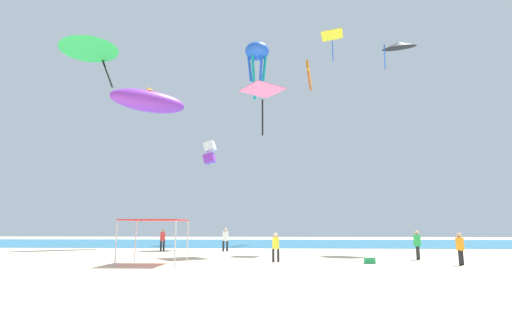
{
  "coord_description": "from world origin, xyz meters",
  "views": [
    {
      "loc": [
        1.15,
        -21.53,
        1.95
      ],
      "look_at": [
        -0.33,
        10.75,
        7.6
      ],
      "focal_mm": 26.88,
      "sensor_mm": 36.0,
      "label": 1
    }
  ],
  "objects_px": {
    "person_leftmost": "(163,238)",
    "kite_inflatable_purple": "(149,101)",
    "canopy_tent": "(155,222)",
    "kite_diamond_yellow": "(332,36)",
    "person_rightmost": "(460,246)",
    "kite_parafoil_orange": "(309,76)",
    "person_near_tent": "(417,242)",
    "person_far_shore": "(276,245)",
    "person_central": "(225,238)",
    "cooler_box": "(370,260)",
    "kite_octopus_blue": "(257,54)",
    "kite_delta_green": "(89,45)",
    "kite_box_white": "(210,152)",
    "kite_diamond_pink": "(262,92)",
    "kite_delta_black": "(399,45)"
  },
  "relations": [
    {
      "from": "person_rightmost",
      "to": "kite_parafoil_orange",
      "type": "height_order",
      "value": "kite_parafoil_orange"
    },
    {
      "from": "person_near_tent",
      "to": "kite_diamond_pink",
      "type": "height_order",
      "value": "kite_diamond_pink"
    },
    {
      "from": "kite_delta_green",
      "to": "kite_diamond_yellow",
      "type": "bearing_deg",
      "value": 125.45
    },
    {
      "from": "person_leftmost",
      "to": "kite_inflatable_purple",
      "type": "xyz_separation_m",
      "value": [
        -3.48,
        5.0,
        13.64
      ]
    },
    {
      "from": "person_central",
      "to": "kite_octopus_blue",
      "type": "relative_size",
      "value": 0.31
    },
    {
      "from": "person_leftmost",
      "to": "person_rightmost",
      "type": "distance_m",
      "value": 22.01
    },
    {
      "from": "person_leftmost",
      "to": "kite_diamond_pink",
      "type": "relative_size",
      "value": 0.46
    },
    {
      "from": "kite_inflatable_purple",
      "to": "kite_octopus_blue",
      "type": "bearing_deg",
      "value": -25.92
    },
    {
      "from": "kite_diamond_yellow",
      "to": "kite_diamond_pink",
      "type": "xyz_separation_m",
      "value": [
        -6.27,
        -4.17,
        -6.75
      ]
    },
    {
      "from": "canopy_tent",
      "to": "kite_diamond_yellow",
      "type": "distance_m",
      "value": 23.94
    },
    {
      "from": "kite_parafoil_orange",
      "to": "kite_box_white",
      "type": "bearing_deg",
      "value": 122.17
    },
    {
      "from": "kite_diamond_yellow",
      "to": "kite_delta_green",
      "type": "height_order",
      "value": "kite_diamond_yellow"
    },
    {
      "from": "kite_inflatable_purple",
      "to": "kite_box_white",
      "type": "relative_size",
      "value": 2.99
    },
    {
      "from": "kite_diamond_yellow",
      "to": "kite_octopus_blue",
      "type": "height_order",
      "value": "kite_octopus_blue"
    },
    {
      "from": "kite_box_white",
      "to": "kite_diamond_yellow",
      "type": "bearing_deg",
      "value": -120.56
    },
    {
      "from": "cooler_box",
      "to": "kite_parafoil_orange",
      "type": "relative_size",
      "value": 0.12
    },
    {
      "from": "person_near_tent",
      "to": "kite_delta_green",
      "type": "relative_size",
      "value": 0.3
    },
    {
      "from": "person_far_shore",
      "to": "kite_diamond_yellow",
      "type": "relative_size",
      "value": 0.61
    },
    {
      "from": "canopy_tent",
      "to": "kite_delta_black",
      "type": "relative_size",
      "value": 0.85
    },
    {
      "from": "kite_octopus_blue",
      "to": "kite_delta_black",
      "type": "distance_m",
      "value": 14.64
    },
    {
      "from": "person_leftmost",
      "to": "kite_inflatable_purple",
      "type": "distance_m",
      "value": 14.94
    },
    {
      "from": "kite_inflatable_purple",
      "to": "kite_diamond_pink",
      "type": "relative_size",
      "value": 2.09
    },
    {
      "from": "cooler_box",
      "to": "kite_box_white",
      "type": "height_order",
      "value": "kite_box_white"
    },
    {
      "from": "person_central",
      "to": "kite_diamond_yellow",
      "type": "distance_m",
      "value": 20.34
    },
    {
      "from": "kite_delta_black",
      "to": "kite_diamond_pink",
      "type": "bearing_deg",
      "value": -147.94
    },
    {
      "from": "person_near_tent",
      "to": "person_central",
      "type": "relative_size",
      "value": 0.94
    },
    {
      "from": "person_far_shore",
      "to": "kite_box_white",
      "type": "xyz_separation_m",
      "value": [
        -7.38,
        20.56,
        9.41
      ]
    },
    {
      "from": "person_far_shore",
      "to": "cooler_box",
      "type": "distance_m",
      "value": 5.14
    },
    {
      "from": "cooler_box",
      "to": "kite_diamond_yellow",
      "type": "bearing_deg",
      "value": 88.37
    },
    {
      "from": "person_near_tent",
      "to": "person_far_shore",
      "type": "bearing_deg",
      "value": -46.54
    },
    {
      "from": "cooler_box",
      "to": "kite_delta_black",
      "type": "xyz_separation_m",
      "value": [
        6.01,
        10.55,
        17.6
      ]
    },
    {
      "from": "person_near_tent",
      "to": "canopy_tent",
      "type": "bearing_deg",
      "value": -46.19
    },
    {
      "from": "person_far_shore",
      "to": "kite_diamond_yellow",
      "type": "height_order",
      "value": "kite_diamond_yellow"
    },
    {
      "from": "person_far_shore",
      "to": "cooler_box",
      "type": "height_order",
      "value": "person_far_shore"
    },
    {
      "from": "person_leftmost",
      "to": "kite_box_white",
      "type": "relative_size",
      "value": 0.66
    },
    {
      "from": "cooler_box",
      "to": "kite_diamond_yellow",
      "type": "height_order",
      "value": "kite_diamond_yellow"
    },
    {
      "from": "person_near_tent",
      "to": "person_rightmost",
      "type": "distance_m",
      "value": 3.42
    },
    {
      "from": "kite_delta_black",
      "to": "cooler_box",
      "type": "bearing_deg",
      "value": -103.9
    },
    {
      "from": "canopy_tent",
      "to": "person_far_shore",
      "type": "xyz_separation_m",
      "value": [
        6.49,
        1.53,
        -1.27
      ]
    },
    {
      "from": "person_leftmost",
      "to": "person_far_shore",
      "type": "xyz_separation_m",
      "value": [
        9.34,
        -9.94,
        -0.09
      ]
    },
    {
      "from": "person_central",
      "to": "person_near_tent",
      "type": "bearing_deg",
      "value": -17.9
    },
    {
      "from": "cooler_box",
      "to": "kite_delta_black",
      "type": "height_order",
      "value": "kite_delta_black"
    },
    {
      "from": "kite_delta_green",
      "to": "kite_octopus_blue",
      "type": "xyz_separation_m",
      "value": [
        13.02,
        10.64,
        4.03
      ]
    },
    {
      "from": "kite_diamond_yellow",
      "to": "kite_parafoil_orange",
      "type": "distance_m",
      "value": 14.85
    },
    {
      "from": "canopy_tent",
      "to": "kite_parafoil_orange",
      "type": "bearing_deg",
      "value": 67.45
    },
    {
      "from": "kite_diamond_yellow",
      "to": "kite_box_white",
      "type": "distance_m",
      "value": 18.38
    },
    {
      "from": "person_leftmost",
      "to": "kite_inflatable_purple",
      "type": "bearing_deg",
      "value": -28.78
    },
    {
      "from": "person_near_tent",
      "to": "kite_diamond_pink",
      "type": "distance_m",
      "value": 15.43
    },
    {
      "from": "kite_box_white",
      "to": "kite_octopus_blue",
      "type": "xyz_separation_m",
      "value": [
        5.63,
        -4.03,
        10.0
      ]
    },
    {
      "from": "kite_delta_green",
      "to": "person_far_shore",
      "type": "bearing_deg",
      "value": 90.53
    }
  ]
}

